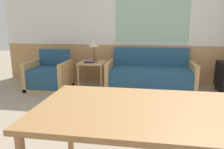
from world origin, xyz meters
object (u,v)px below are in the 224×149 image
Objects in this scene: armchair at (50,76)px; dining_table at (159,116)px; table_lamp at (94,44)px; couch at (150,77)px; side_table at (92,66)px.

dining_table is (2.13, -2.65, 0.40)m from armchair.
couch is at bearing -2.71° from table_lamp.
table_lamp is at bearing 20.29° from armchair.
dining_table is at bearing -67.55° from table_lamp.
table_lamp is at bearing 112.45° from dining_table.
dining_table reaches higher than side_table.
couch is 2.96m from dining_table.
armchair reaches higher than dining_table.
armchair is 3.42m from dining_table.
couch reaches higher than side_table.
table_lamp is 3.25m from dining_table.
couch is at bearing 7.03° from armchair.
armchair is 1.50× the size of side_table.
couch is 0.95× the size of dining_table.
table_lamp reaches higher than couch.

